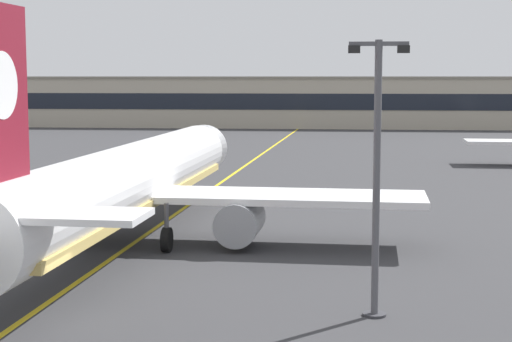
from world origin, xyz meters
TOP-DOWN VIEW (x-y plane):
  - ground_plane at (0.00, 0.00)m, footprint 400.00×400.00m
  - taxiway_centreline at (0.00, 30.00)m, footprint 7.81×179.86m
  - airliner_foreground at (-0.87, 14.85)m, footprint 32.17×41.50m
  - apron_lamp_post at (11.91, 2.38)m, footprint 2.24×0.90m
  - safety_cone_by_nose_gear at (0.85, 31.12)m, footprint 0.44×0.44m
  - terminal_building at (-3.86, 120.27)m, footprint 111.25×12.40m

SIDE VIEW (x-z plane):
  - ground_plane at x=0.00m, z-range 0.00..0.00m
  - taxiway_centreline at x=0.00m, z-range 0.00..0.01m
  - safety_cone_by_nose_gear at x=0.85m, z-range -0.02..0.53m
  - airliner_foreground at x=-0.87m, z-range -2.46..9.19m
  - terminal_building at x=-3.86m, z-range 0.01..9.08m
  - apron_lamp_post at x=11.91m, z-range 0.29..10.71m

